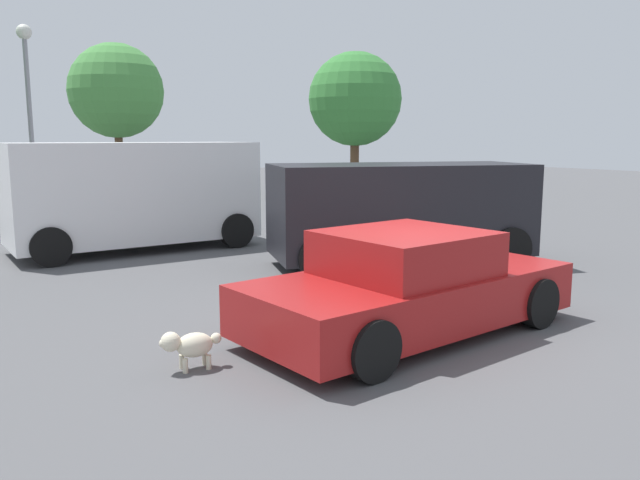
{
  "coord_description": "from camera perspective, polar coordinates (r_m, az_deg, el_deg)",
  "views": [
    {
      "loc": [
        -5.24,
        -5.92,
        2.39
      ],
      "look_at": [
        -0.11,
        1.78,
        0.9
      ],
      "focal_mm": 35.48,
      "sensor_mm": 36.0,
      "label": 1
    }
  ],
  "objects": [
    {
      "name": "ground_plane",
      "position": [
        8.26,
        7.57,
        -7.76
      ],
      "size": [
        80.0,
        80.0,
        0.0
      ],
      "primitive_type": "plane",
      "color": "#515154"
    },
    {
      "name": "sedan_foreground",
      "position": [
        7.86,
        7.99,
        -4.18
      ],
      "size": [
        4.45,
        2.24,
        1.28
      ],
      "rotation": [
        0.0,
        0.0,
        0.09
      ],
      "color": "maroon",
      "rests_on": "ground_plane"
    },
    {
      "name": "dog",
      "position": [
        6.79,
        -11.68,
        -9.24
      ],
      "size": [
        0.65,
        0.3,
        0.44
      ],
      "rotation": [
        0.0,
        0.0,
        3.02
      ],
      "color": "beige",
      "rests_on": "ground_plane"
    },
    {
      "name": "van_white",
      "position": [
        14.18,
        -16.4,
        4.14
      ],
      "size": [
        5.06,
        2.21,
        2.3
      ],
      "rotation": [
        0.0,
        0.0,
        -0.0
      ],
      "color": "white",
      "rests_on": "ground_plane"
    },
    {
      "name": "suv_dark",
      "position": [
        11.96,
        7.2,
        2.67
      ],
      "size": [
        5.14,
        3.37,
        1.92
      ],
      "rotation": [
        0.0,
        0.0,
        2.81
      ],
      "color": "black",
      "rests_on": "ground_plane"
    },
    {
      "name": "light_post_near",
      "position": [
        21.28,
        -24.86,
        12.51
      ],
      "size": [
        0.44,
        0.44,
        5.71
      ],
      "color": "gray",
      "rests_on": "ground_plane"
    },
    {
      "name": "tree_back_left",
      "position": [
        28.96,
        -17.9,
        12.66
      ],
      "size": [
        3.99,
        3.99,
        6.38
      ],
      "color": "brown",
      "rests_on": "ground_plane"
    },
    {
      "name": "tree_far_right",
      "position": [
        27.17,
        3.18,
        12.54
      ],
      "size": [
        3.91,
        3.91,
        5.96
      ],
      "color": "brown",
      "rests_on": "ground_plane"
    }
  ]
}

